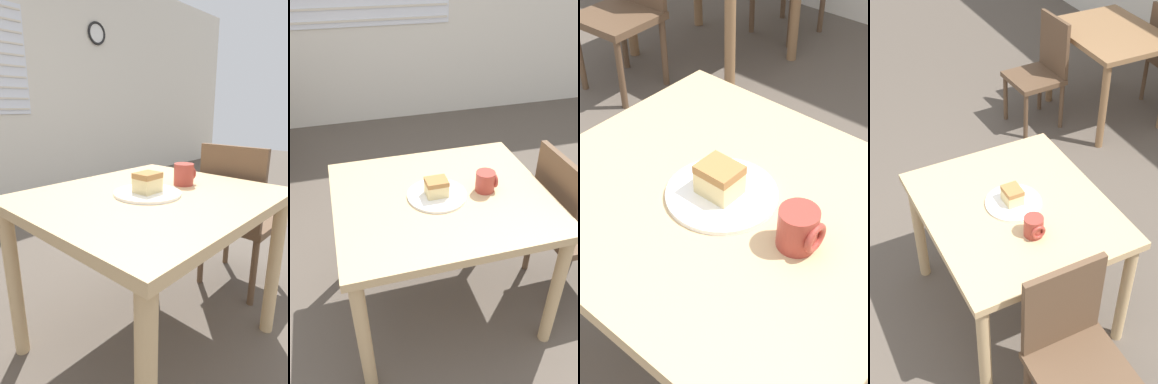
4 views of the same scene
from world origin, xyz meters
TOP-DOWN VIEW (x-y plane):
  - ground_plane at (0.00, 0.00)m, footprint 14.00×14.00m
  - dining_table_near at (-0.11, 0.32)m, footprint 0.99×0.86m
  - dining_table_far at (-1.60, 1.92)m, footprint 0.90×0.71m
  - chair_near_window at (0.58, 0.25)m, footprint 0.39×0.39m
  - chair_far_corner at (-1.74, 1.38)m, footprint 0.41×0.41m
  - plate at (-0.13, 0.32)m, footprint 0.28×0.28m
  - cake_slice at (-0.13, 0.31)m, footprint 0.10×0.08m
  - coffee_mug at (0.11, 0.30)m, footprint 0.10×0.09m

SIDE VIEW (x-z plane):
  - ground_plane at x=0.00m, z-range 0.00..0.00m
  - chair_near_window at x=0.58m, z-range 0.03..0.91m
  - chair_far_corner at x=-1.74m, z-range 0.03..0.91m
  - dining_table_far at x=-1.60m, z-range 0.25..0.99m
  - dining_table_near at x=-0.11m, z-range 0.26..0.99m
  - plate at x=-0.13m, z-range 0.73..0.74m
  - coffee_mug at x=0.11m, z-range 0.73..0.83m
  - cake_slice at x=-0.13m, z-range 0.74..0.82m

